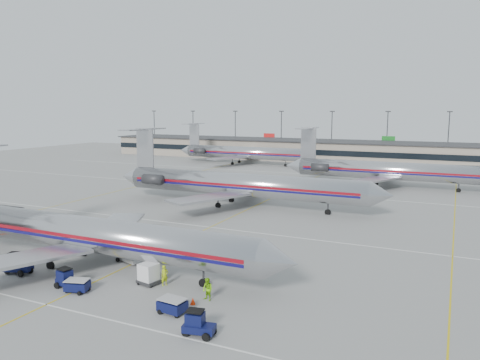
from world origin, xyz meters
The scene contains 18 objects.
ground centered at (0.00, 0.00, 0.00)m, with size 260.00×260.00×0.00m, color gray.
apron_markings centered at (0.00, 10.00, 0.01)m, with size 160.00×0.15×0.02m, color silver.
terminal centered at (0.00, 97.97, 3.16)m, with size 162.00×17.00×6.25m.
light_mast_row centered at (0.00, 112.00, 8.58)m, with size 163.60×0.40×15.28m.
jet_foreground centered at (-4.64, -9.11, 3.41)m, with size 44.88×26.42×11.75m.
jet_second_row centered at (-2.94, 24.32, 3.66)m, with size 48.21×28.38×12.62m.
jet_third_row centered at (16.67, 53.95, 3.51)m, with size 44.19×27.18×12.08m.
jet_back_row centered at (-26.89, 78.56, 3.42)m, with size 43.06×26.48×11.77m.
tug_left centered at (-8.39, -13.78, 0.94)m, with size 2.81×2.06×2.06m.
tug_center centered at (-1.25, -14.55, 0.82)m, with size 2.38×1.50×1.80m.
tug_right centered at (13.86, -17.31, 0.84)m, with size 2.44×1.54×1.85m.
cart_inner centered at (0.32, -14.85, 0.59)m, with size 2.28×1.88×1.11m.
cart_outer centered at (10.24, -14.98, 0.64)m, with size 2.24×1.65×1.20m.
uld_container centered at (4.88, -10.68, 0.97)m, with size 2.08×1.84×1.92m.
belt_loader centered at (-0.62, -6.40, 0.53)m, with size 3.86×2.11×1.97m.
ramp_worker_near centered at (6.39, -10.34, 0.95)m, with size 0.69×0.45×1.89m, color #A9C512.
ramp_worker_far centered at (11.57, -11.67, 0.97)m, with size 0.94×0.73×1.94m, color #76C512.
cone_right centered at (10.84, -12.87, 0.30)m, with size 0.44×0.44×0.59m, color red.
Camera 1 is at (29.71, -44.19, 15.85)m, focal length 35.00 mm.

